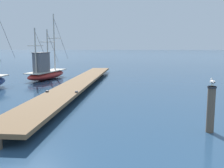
{
  "coord_description": "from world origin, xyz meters",
  "views": [
    {
      "loc": [
        -0.96,
        -0.87,
        2.89
      ],
      "look_at": [
        -2.1,
        9.19,
        1.4
      ],
      "focal_mm": 41.32,
      "sensor_mm": 36.0,
      "label": 1
    }
  ],
  "objects": [
    {
      "name": "fishing_boat_1",
      "position": [
        -9.26,
        20.74,
        0.69
      ],
      "size": [
        2.52,
        6.87,
        5.78
      ],
      "color": "#AD2823",
      "rests_on": "ground"
    },
    {
      "name": "perched_seagull",
      "position": [
        1.39,
        7.86,
        1.73
      ],
      "size": [
        0.15,
        0.38,
        0.27
      ],
      "color": "gold",
      "rests_on": "mooring_piling"
    },
    {
      "name": "floating_dock",
      "position": [
        -5.26,
        16.7,
        0.36
      ],
      "size": [
        2.27,
        22.42,
        0.53
      ],
      "color": "brown",
      "rests_on": "ground"
    },
    {
      "name": "mooring_piling",
      "position": [
        1.39,
        7.87,
        0.83
      ],
      "size": [
        0.3,
        0.3,
        1.58
      ],
      "color": "brown",
      "rests_on": "ground"
    }
  ]
}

